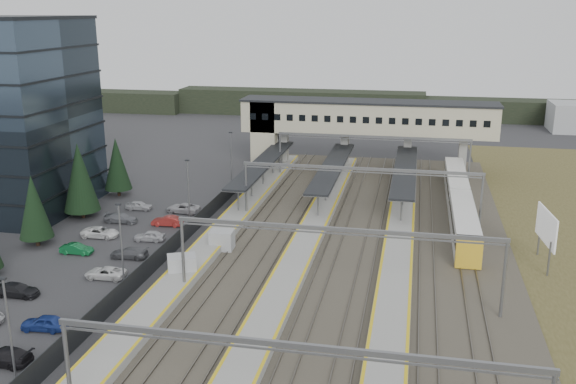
% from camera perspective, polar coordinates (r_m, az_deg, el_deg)
% --- Properties ---
extents(ground, '(220.00, 220.00, 0.00)m').
position_cam_1_polar(ground, '(67.11, -5.18, -6.07)').
color(ground, '#2B2B2D').
rests_on(ground, ground).
extents(conifer_row, '(4.42, 49.82, 9.50)m').
position_cam_1_polar(conifer_row, '(71.60, -23.34, -1.83)').
color(conifer_row, black).
rests_on(conifer_row, ground).
extents(car_park, '(10.46, 44.68, 1.29)m').
position_cam_1_polar(car_park, '(66.22, -18.11, -6.59)').
color(car_park, '#B0B1B5').
rests_on(car_park, ground).
extents(lampposts, '(0.50, 53.25, 8.07)m').
position_cam_1_polar(lampposts, '(69.37, -11.32, -1.78)').
color(lampposts, slate).
rests_on(lampposts, ground).
extents(fence, '(0.08, 90.00, 2.00)m').
position_cam_1_polar(fence, '(73.17, -8.98, -3.47)').
color(fence, '#26282B').
rests_on(fence, ground).
extents(relay_cabin_near, '(3.28, 2.91, 2.26)m').
position_cam_1_polar(relay_cabin_near, '(63.14, -9.41, -6.58)').
color(relay_cabin_near, '#A1A4A6').
rests_on(relay_cabin_near, ground).
extents(relay_cabin_far, '(2.55, 2.17, 2.25)m').
position_cam_1_polar(relay_cabin_far, '(69.43, -5.88, -4.33)').
color(relay_cabin_far, '#A1A4A6').
rests_on(relay_cabin_far, ground).
extents(rail_corridor, '(34.00, 90.00, 0.92)m').
position_cam_1_polar(rail_corridor, '(69.69, 3.40, -4.93)').
color(rail_corridor, '#3A362E').
rests_on(rail_corridor, ground).
extents(canopies, '(23.10, 30.00, 3.28)m').
position_cam_1_polar(canopies, '(89.77, 3.97, 2.28)').
color(canopies, black).
rests_on(canopies, ground).
extents(footbridge, '(40.40, 6.40, 11.20)m').
position_cam_1_polar(footbridge, '(103.49, 5.52, 6.34)').
color(footbridge, '#BCB594').
rests_on(footbridge, ground).
extents(gantries, '(28.40, 62.28, 7.17)m').
position_cam_1_polar(gantries, '(65.66, 5.54, -1.03)').
color(gantries, slate).
rests_on(gantries, ground).
extents(train, '(2.60, 36.15, 3.28)m').
position_cam_1_polar(train, '(82.82, 15.00, -0.89)').
color(train, silver).
rests_on(train, ground).
extents(billboard, '(0.81, 6.67, 5.81)m').
position_cam_1_polar(billboard, '(69.24, 21.97, -3.03)').
color(billboard, slate).
rests_on(billboard, ground).
extents(treeline_far, '(170.00, 19.00, 7.00)m').
position_cam_1_polar(treeline_far, '(153.49, 13.55, 7.23)').
color(treeline_far, black).
rests_on(treeline_far, ground).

